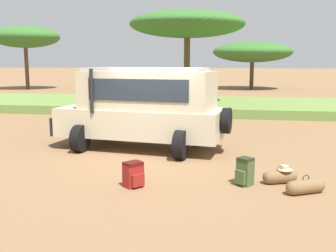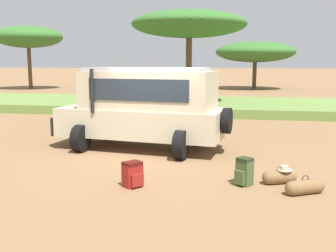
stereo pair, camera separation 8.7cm
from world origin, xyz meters
TOP-DOWN VIEW (x-y plane):
  - ground_plane at (0.00, 0.00)m, footprint 320.00×320.00m
  - grass_bank at (0.00, 11.11)m, footprint 120.00×7.00m
  - safari_vehicle at (-0.50, 0.84)m, footprint 5.46×3.15m
  - backpack_beside_front_wheel at (2.43, -2.29)m, footprint 0.41×0.42m
  - backpack_cluster_center at (0.12, -2.81)m, footprint 0.48×0.48m
  - duffel_bag_low_black_case at (3.19, -2.03)m, footprint 0.75×0.47m
  - duffel_bag_soft_canvas at (3.62, -2.65)m, footprint 0.81×0.56m
  - acacia_tree_far_left at (-17.66, 24.66)m, footprint 6.55×6.09m
  - acacia_tree_left_mid at (-0.40, 10.36)m, footprint 5.99×6.33m
  - acacia_tree_centre_back at (3.66, 28.56)m, footprint 7.55×6.87m

SIDE VIEW (x-z plane):
  - ground_plane at x=0.00m, z-range 0.00..0.00m
  - duffel_bag_soft_canvas at x=3.62m, z-range -0.05..0.34m
  - duffel_bag_low_black_case at x=3.19m, z-range -0.04..0.35m
  - grass_bank at x=0.00m, z-range 0.00..0.44m
  - backpack_cluster_center at x=0.12m, z-range -0.01..0.53m
  - backpack_beside_front_wheel at x=2.43m, z-range -0.01..0.59m
  - safari_vehicle at x=-0.50m, z-range 0.07..2.51m
  - acacia_tree_centre_back at x=3.66m, z-range 1.28..5.82m
  - acacia_tree_left_mid at x=-0.40m, z-range 1.91..7.13m
  - acacia_tree_far_left at x=-17.66m, z-range 1.95..7.93m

